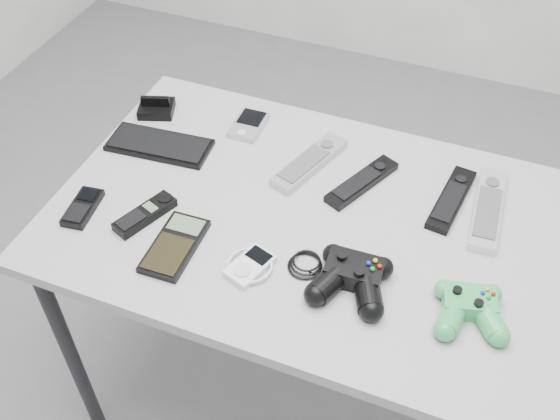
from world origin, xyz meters
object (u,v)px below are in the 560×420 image
(mp3_player, at_px, (250,265))
(controller_green, at_px, (470,307))
(desk, at_px, (310,237))
(remote_silver_b, at_px, (488,208))
(mobile_phone, at_px, (83,207))
(pda, at_px, (248,125))
(calculator, at_px, (175,245))
(pda_keyboard, at_px, (159,145))
(controller_black, at_px, (352,276))
(cordless_handset, at_px, (145,214))
(remote_black_a, at_px, (362,181))
(remote_silver_a, at_px, (309,162))
(remote_black_b, at_px, (452,199))

(mp3_player, distance_m, controller_green, 0.41)
(desk, xyz_separation_m, controller_green, (0.34, -0.13, 0.08))
(desk, xyz_separation_m, remote_silver_b, (0.33, 0.15, 0.07))
(mobile_phone, height_order, controller_green, controller_green)
(pda, distance_m, mp3_player, 0.43)
(remote_silver_b, xyz_separation_m, calculator, (-0.55, -0.32, -0.00))
(controller_green, bearing_deg, pda_keyboard, 149.73)
(controller_black, bearing_deg, desk, 131.03)
(pda_keyboard, distance_m, mp3_player, 0.42)
(desk, bearing_deg, pda, 136.75)
(cordless_handset, bearing_deg, remote_black_a, 55.70)
(cordless_handset, bearing_deg, mp3_player, 11.91)
(mobile_phone, xyz_separation_m, calculator, (0.23, -0.02, -0.00))
(pda, bearing_deg, pda_keyboard, -140.26)
(desk, height_order, remote_silver_b, remote_silver_b)
(remote_silver_a, height_order, mp3_player, remote_silver_a)
(controller_black, bearing_deg, remote_silver_a, 121.02)
(remote_silver_a, bearing_deg, remote_silver_b, 18.35)
(controller_black, bearing_deg, mobile_phone, 179.83)
(controller_green, bearing_deg, calculator, 170.77)
(desk, xyz_separation_m, pda_keyboard, (-0.40, 0.08, 0.07))
(pda, relative_size, remote_silver_b, 0.45)
(pda, distance_m, mobile_phone, 0.43)
(controller_black, height_order, controller_green, controller_black)
(mp3_player, bearing_deg, controller_black, 27.84)
(controller_green, bearing_deg, mobile_phone, 167.61)
(mobile_phone, bearing_deg, remote_black_b, 15.62)
(remote_black_b, bearing_deg, controller_green, -65.73)
(mp3_player, height_order, controller_green, controller_green)
(controller_green, bearing_deg, pda, 134.44)
(remote_black_a, bearing_deg, remote_silver_b, 28.01)
(cordless_handset, distance_m, mp3_player, 0.26)
(remote_silver_a, bearing_deg, cordless_handset, -114.75)
(remote_silver_b, distance_m, mp3_player, 0.51)
(pda_keyboard, distance_m, remote_silver_a, 0.35)
(desk, relative_size, mobile_phone, 9.68)
(pda, bearing_deg, mobile_phone, -120.31)
(desk, height_order, remote_black_a, remote_black_a)
(cordless_handset, xyz_separation_m, controller_green, (0.66, 0.00, 0.01))
(pda_keyboard, height_order, pda, pda)
(controller_black, distance_m, controller_green, 0.21)
(desk, bearing_deg, remote_black_b, 30.11)
(desk, bearing_deg, remote_silver_a, 111.12)
(calculator, bearing_deg, cordless_handset, 149.81)
(remote_black_a, distance_m, mobile_phone, 0.59)
(remote_black_a, bearing_deg, pda_keyboard, -149.47)
(pda_keyboard, height_order, mp3_player, mp3_player)
(mobile_phone, bearing_deg, controller_black, -5.99)
(remote_silver_a, distance_m, calculator, 0.36)
(remote_silver_b, xyz_separation_m, mp3_player, (-0.40, -0.32, -0.00))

